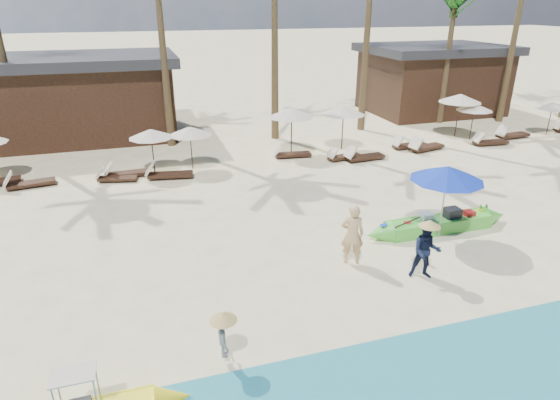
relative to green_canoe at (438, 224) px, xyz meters
name	(u,v)px	position (x,y,z in m)	size (l,w,h in m)	color
ground	(346,278)	(-4.01, -1.74, -0.24)	(240.00, 240.00, 0.00)	#FFF2BC
green_canoe	(438,224)	(0.00, 0.00, 0.00)	(5.72, 0.82, 0.73)	#51CA3D
tourist	(352,234)	(-3.55, -1.00, 0.64)	(0.65, 0.42, 1.78)	#DDAE77
vendor_green	(426,251)	(-2.02, -2.28, 0.54)	(0.77, 0.60, 1.58)	#131934
vendor_yellow	(224,337)	(-7.72, -3.93, 0.40)	(0.61, 0.35, 0.94)	gray
blue_umbrella	(447,173)	(-0.25, -0.40, 1.89)	(2.19, 2.19, 2.36)	#99999E
lounger_3_right	(27,182)	(-13.41, 8.11, -0.03)	(1.94, 0.87, 0.64)	#3B2318
resort_parasol_4	(151,133)	(-8.45, 8.46, 1.50)	(1.87, 1.87, 1.93)	#3B2318
lounger_4_left	(115,177)	(-10.09, 7.80, -0.06)	(1.68, 0.82, 0.55)	#3B2318
lounger_4_right	(125,173)	(-9.68, 8.21, -0.04)	(1.84, 0.62, 0.62)	#3B2318
resort_parasol_5	(190,131)	(-6.81, 8.49, 1.48)	(1.85, 1.85, 1.91)	#3B2318
lounger_5_left	(167,173)	(-7.99, 7.54, -0.02)	(2.01, 0.87, 0.66)	#3B2318
resort_parasol_6	(292,113)	(-1.93, 9.29, 1.78)	(2.18, 2.18, 2.25)	#3B2318
lounger_6_left	(290,153)	(-2.16, 8.75, -0.04)	(1.85, 0.75, 0.61)	#3B2318
lounger_6_right	(342,156)	(0.07, 7.70, -0.05)	(1.76, 0.80, 0.57)	#3B2318
resort_parasol_7	(344,110)	(0.73, 9.27, 1.74)	(2.13, 2.13, 2.20)	#3B2318
lounger_7_left	(362,156)	(0.91, 7.31, -0.03)	(1.96, 0.74, 0.65)	#3B2318
lounger_7_right	(408,144)	(3.98, 8.44, -0.03)	(1.89, 0.68, 0.63)	#3B2318
resort_parasol_8	(460,98)	(7.72, 9.72, 1.85)	(2.26, 2.26, 2.33)	#3B2318
lounger_8_left	(425,146)	(4.58, 7.82, -0.02)	(2.06, 1.05, 0.67)	#3B2318
resort_parasol_9	(475,107)	(8.12, 8.99, 1.50)	(1.88, 1.88, 1.93)	#3B2318
lounger_9_left	(488,141)	(8.28, 7.73, -0.03)	(1.90, 0.75, 0.63)	#3B2318
lounger_9_right	(511,134)	(10.34, 8.45, -0.02)	(2.04, 0.77, 0.68)	#3B2318
resort_parasol_10	(553,106)	(12.74, 8.43, 1.41)	(1.78, 1.78, 1.83)	#3B2318
pavilion_west	(74,96)	(-12.01, 15.76, 1.95)	(10.80, 6.60, 4.30)	#3B2318
pavilion_east	(432,78)	(9.99, 15.76, 1.95)	(8.80, 6.60, 4.30)	#3B2318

